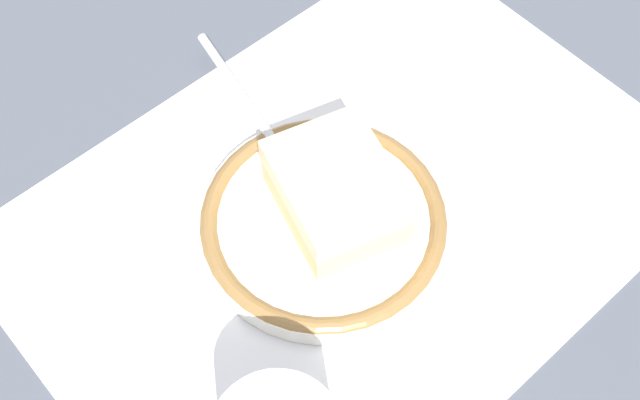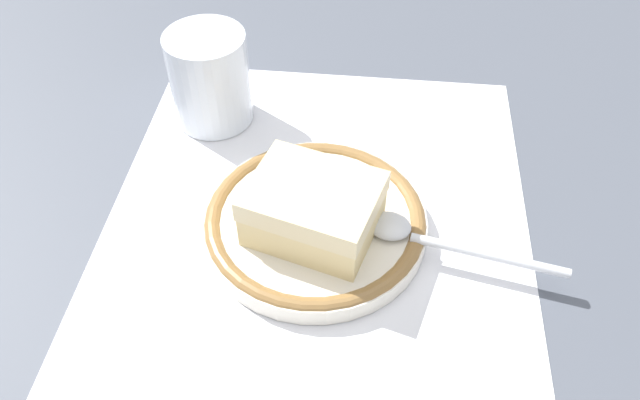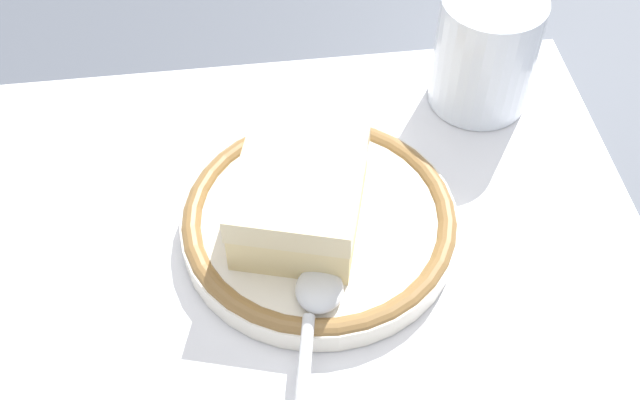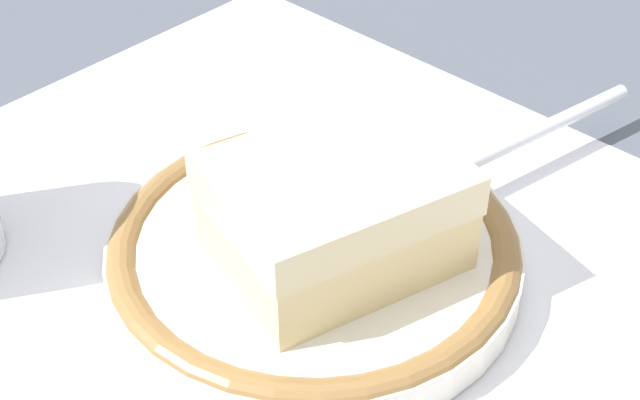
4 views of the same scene
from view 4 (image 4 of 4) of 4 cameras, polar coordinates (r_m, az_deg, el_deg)
ground_plane at (r=0.39m, az=2.38°, el=-6.05°), size 2.40×2.40×0.00m
placemat at (r=0.39m, az=2.38°, el=-5.98°), size 0.46×0.33×0.00m
plate at (r=0.40m, az=0.00°, el=-2.87°), size 0.17×0.17×0.02m
cake_slice at (r=0.38m, az=1.22°, el=-0.45°), size 0.09×0.11×0.04m
spoon at (r=0.44m, az=8.41°, el=2.53°), size 0.04×0.15×0.01m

